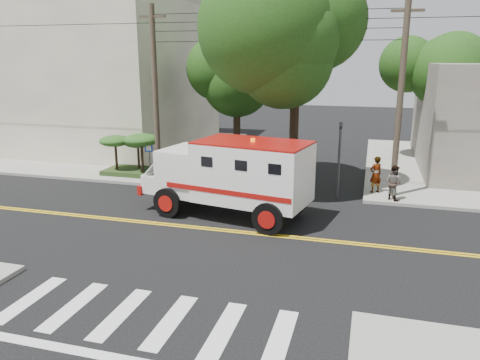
% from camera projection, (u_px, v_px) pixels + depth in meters
% --- Properties ---
extents(ground, '(100.00, 100.00, 0.00)m').
position_uv_depth(ground, '(225.00, 231.00, 17.99)').
color(ground, black).
rests_on(ground, ground).
extents(sidewalk_nw, '(17.00, 17.00, 0.15)m').
position_uv_depth(sidewalk_nw, '(105.00, 148.00, 34.08)').
color(sidewalk_nw, gray).
rests_on(sidewalk_nw, ground).
extents(building_left, '(16.00, 14.00, 10.00)m').
position_uv_depth(building_left, '(87.00, 76.00, 34.71)').
color(building_left, '#B4A793').
rests_on(building_left, sidewalk_nw).
extents(utility_pole_left, '(0.28, 0.28, 9.00)m').
position_uv_depth(utility_pole_left, '(156.00, 97.00, 23.90)').
color(utility_pole_left, '#382D23').
rests_on(utility_pole_left, ground).
extents(utility_pole_right, '(0.28, 0.28, 9.00)m').
position_uv_depth(utility_pole_right, '(400.00, 102.00, 20.96)').
color(utility_pole_right, '#382D23').
rests_on(utility_pole_right, ground).
extents(tree_main, '(6.08, 5.70, 9.85)m').
position_uv_depth(tree_main, '(305.00, 41.00, 21.43)').
color(tree_main, black).
rests_on(tree_main, ground).
extents(tree_left, '(4.48, 4.20, 7.70)m').
position_uv_depth(tree_left, '(241.00, 70.00, 28.21)').
color(tree_left, black).
rests_on(tree_left, ground).
extents(tree_right, '(4.80, 4.50, 8.20)m').
position_uv_depth(tree_right, '(438.00, 64.00, 28.80)').
color(tree_right, black).
rests_on(tree_right, ground).
extents(traffic_signal, '(0.15, 0.18, 3.60)m').
position_uv_depth(traffic_signal, '(339.00, 152.00, 21.64)').
color(traffic_signal, '#3F3F42').
rests_on(traffic_signal, ground).
extents(accessibility_sign, '(0.45, 0.10, 2.02)m').
position_uv_depth(accessibility_sign, '(149.00, 156.00, 25.01)').
color(accessibility_sign, '#3F3F42').
rests_on(accessibility_sign, ground).
extents(palm_planter, '(3.52, 2.63, 2.36)m').
position_uv_depth(palm_planter, '(132.00, 148.00, 25.69)').
color(palm_planter, '#1E3314').
rests_on(palm_planter, sidewalk_nw).
extents(armored_truck, '(7.46, 3.91, 3.24)m').
position_uv_depth(armored_truck, '(232.00, 173.00, 19.19)').
color(armored_truck, white).
rests_on(armored_truck, ground).
extents(pedestrian_a, '(0.77, 0.72, 1.77)m').
position_uv_depth(pedestrian_a, '(376.00, 174.00, 22.33)').
color(pedestrian_a, gray).
rests_on(pedestrian_a, sidewalk_ne).
extents(pedestrian_b, '(0.98, 0.98, 1.60)m').
position_uv_depth(pedestrian_b, '(394.00, 183.00, 21.21)').
color(pedestrian_b, gray).
rests_on(pedestrian_b, sidewalk_ne).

